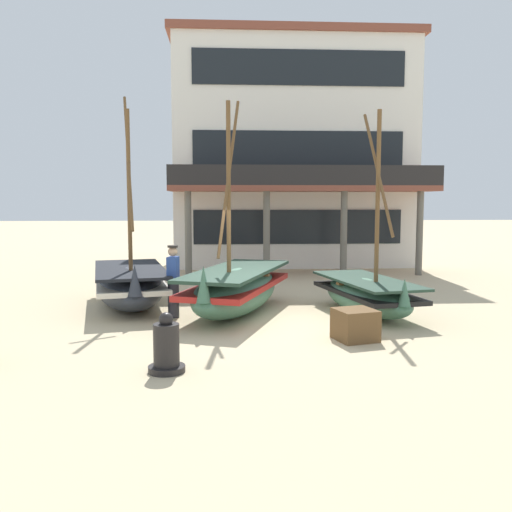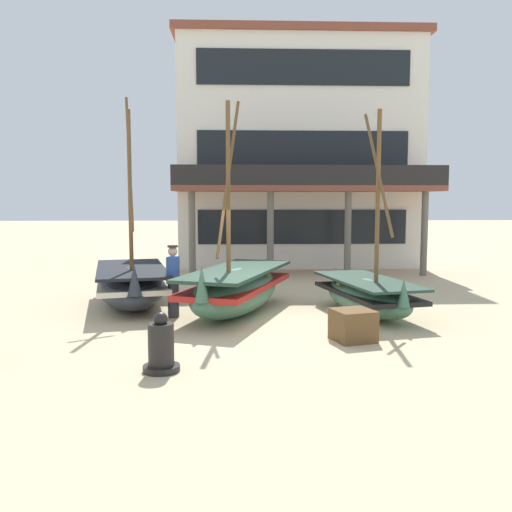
# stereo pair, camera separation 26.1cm
# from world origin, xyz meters

# --- Properties ---
(ground_plane) EXTENTS (120.00, 120.00, 0.00)m
(ground_plane) POSITION_xyz_m (0.00, 0.00, 0.00)
(ground_plane) COLOR #CCB78E
(fishing_boat_near_left) EXTENTS (2.10, 3.78, 4.74)m
(fishing_boat_near_left) POSITION_xyz_m (2.65, 0.84, 0.49)
(fishing_boat_near_left) COLOR #427056
(fishing_boat_near_left) RESTS_ON ground
(fishing_boat_centre_large) EXTENTS (2.94, 4.69, 5.04)m
(fishing_boat_centre_large) POSITION_xyz_m (-0.47, 1.10, 0.60)
(fishing_boat_centre_large) COLOR #427056
(fishing_boat_centre_large) RESTS_ON ground
(fishing_boat_far_right) EXTENTS (2.52, 4.36, 5.36)m
(fishing_boat_far_right) POSITION_xyz_m (-3.15, 2.10, 0.57)
(fishing_boat_far_right) COLOR #2D333D
(fishing_boat_far_right) RESTS_ON ground
(fisherman_by_hull) EXTENTS (0.28, 0.39, 1.68)m
(fisherman_by_hull) POSITION_xyz_m (-1.94, 0.74, 0.83)
(fisherman_by_hull) COLOR #33333D
(fisherman_by_hull) RESTS_ON ground
(capstan_winch) EXTENTS (0.59, 0.59, 0.96)m
(capstan_winch) POSITION_xyz_m (-1.69, -3.40, 0.39)
(capstan_winch) COLOR black
(capstan_winch) RESTS_ON ground
(cargo_crate) EXTENTS (0.90, 0.90, 0.61)m
(cargo_crate) POSITION_xyz_m (1.78, -1.58, 0.30)
(cargo_crate) COLOR brown
(cargo_crate) RESTS_ON ground
(harbor_building_main) EXTENTS (10.07, 8.96, 9.38)m
(harbor_building_main) POSITION_xyz_m (2.15, 12.74, 4.68)
(harbor_building_main) COLOR white
(harbor_building_main) RESTS_ON ground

